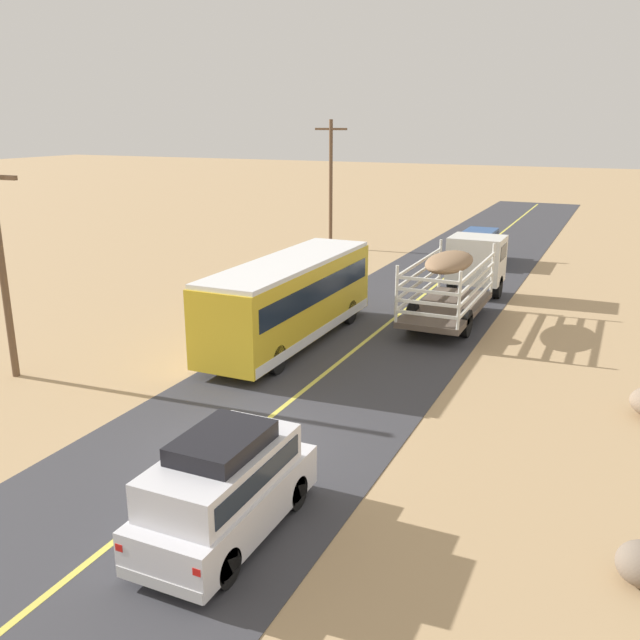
% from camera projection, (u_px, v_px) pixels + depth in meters
% --- Properties ---
extents(ground_plane, '(240.00, 240.00, 0.00)m').
position_uv_depth(ground_plane, '(240.00, 442.00, 18.05)').
color(ground_plane, tan).
extents(road_surface, '(8.00, 120.00, 0.02)m').
position_uv_depth(road_surface, '(240.00, 442.00, 18.04)').
color(road_surface, '#38383D').
rests_on(road_surface, ground).
extents(road_centre_line, '(0.16, 117.60, 0.00)m').
position_uv_depth(road_centre_line, '(240.00, 441.00, 18.04)').
color(road_centre_line, '#D8CC4C').
rests_on(road_centre_line, road_surface).
extents(suv_near, '(1.90, 4.62, 2.29)m').
position_uv_depth(suv_near, '(225.00, 486.00, 13.66)').
color(suv_near, silver).
rests_on(suv_near, road_surface).
extents(livestock_truck, '(2.53, 9.70, 3.02)m').
position_uv_depth(livestock_truck, '(466.00, 268.00, 30.70)').
color(livestock_truck, silver).
rests_on(livestock_truck, road_surface).
extents(bus, '(2.54, 10.00, 3.21)m').
position_uv_depth(bus, '(290.00, 298.00, 25.70)').
color(bus, gold).
rests_on(bus, road_surface).
extents(car_far, '(1.90, 4.62, 1.93)m').
position_uv_depth(car_far, '(478.00, 245.00, 40.40)').
color(car_far, '#264C8C').
rests_on(car_far, road_surface).
extents(power_pole_near, '(2.20, 0.24, 7.15)m').
position_uv_depth(power_pole_near, '(1.00, 263.00, 21.67)').
color(power_pole_near, brown).
rests_on(power_pole_near, ground).
extents(power_pole_mid, '(2.20, 0.24, 8.29)m').
position_uv_depth(power_pole_mid, '(331.00, 181.00, 44.39)').
color(power_pole_mid, brown).
rests_on(power_pole_mid, ground).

